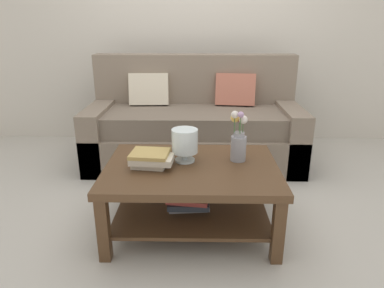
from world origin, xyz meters
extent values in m
plane|color=#B7B2A8|center=(0.00, 0.00, 0.00)|extent=(10.00, 10.00, 0.00)
cube|color=beige|center=(0.00, 1.65, 1.35)|extent=(6.40, 0.12, 2.70)
cube|color=#7A6B5B|center=(-0.03, 0.79, 0.18)|extent=(2.09, 0.90, 0.36)
cube|color=#6E6052|center=(-0.03, 0.76, 0.46)|extent=(1.85, 0.74, 0.20)
cube|color=#7A6B5B|center=(-0.03, 1.14, 0.71)|extent=(2.09, 0.20, 0.70)
cube|color=#7A6B5B|center=(-0.97, 0.79, 0.30)|extent=(0.20, 0.90, 0.60)
cube|color=#7A6B5B|center=(0.92, 0.79, 0.30)|extent=(0.20, 0.90, 0.60)
cube|color=beige|center=(-0.50, 1.00, 0.72)|extent=(0.41, 0.20, 0.34)
cube|color=#B26651|center=(0.39, 1.00, 0.72)|extent=(0.42, 0.23, 0.34)
cube|color=#4C331E|center=(-0.03, -0.42, 0.45)|extent=(1.15, 0.83, 0.05)
cube|color=#4C331E|center=(-0.55, -0.78, 0.21)|extent=(0.07, 0.07, 0.43)
cube|color=#4C331E|center=(0.49, -0.78, 0.21)|extent=(0.07, 0.07, 0.43)
cube|color=#4C331E|center=(-0.55, -0.06, 0.21)|extent=(0.07, 0.07, 0.43)
cube|color=#4C331E|center=(0.49, -0.06, 0.21)|extent=(0.07, 0.07, 0.43)
cube|color=#4C331E|center=(-0.03, -0.42, 0.14)|extent=(1.03, 0.71, 0.02)
cube|color=slate|center=(-0.05, -0.39, 0.17)|extent=(0.30, 0.23, 0.03)
cube|color=#2D333D|center=(-0.05, -0.43, 0.20)|extent=(0.28, 0.20, 0.04)
cube|color=#993833|center=(-0.05, -0.42, 0.24)|extent=(0.30, 0.23, 0.03)
cube|color=beige|center=(-0.31, -0.42, 0.49)|extent=(0.23, 0.19, 0.04)
cube|color=beige|center=(-0.29, -0.45, 0.53)|extent=(0.29, 0.20, 0.04)
cube|color=tan|center=(-0.31, -0.44, 0.57)|extent=(0.26, 0.23, 0.02)
cylinder|color=silver|center=(-0.08, -0.34, 0.48)|extent=(0.14, 0.14, 0.02)
cylinder|color=silver|center=(-0.08, -0.34, 0.52)|extent=(0.04, 0.04, 0.05)
cylinder|color=silver|center=(-0.08, -0.34, 0.62)|extent=(0.18, 0.18, 0.16)
sphere|color=tan|center=(-0.11, -0.34, 0.60)|extent=(0.06, 0.06, 0.06)
sphere|color=beige|center=(-0.05, -0.32, 0.59)|extent=(0.04, 0.04, 0.04)
cylinder|color=gray|center=(0.29, -0.32, 0.56)|extent=(0.11, 0.11, 0.17)
cylinder|color=gray|center=(0.29, -0.32, 0.66)|extent=(0.07, 0.07, 0.03)
cylinder|color=#426638|center=(0.31, -0.32, 0.71)|extent=(0.01, 0.01, 0.07)
sphere|color=silver|center=(0.31, -0.32, 0.77)|extent=(0.06, 0.06, 0.06)
cylinder|color=#426638|center=(0.29, -0.28, 0.71)|extent=(0.01, 0.01, 0.07)
sphere|color=#C66B7A|center=(0.29, -0.28, 0.76)|extent=(0.05, 0.05, 0.05)
cylinder|color=#426638|center=(0.26, -0.30, 0.72)|extent=(0.01, 0.01, 0.08)
sphere|color=gold|center=(0.26, -0.30, 0.77)|extent=(0.06, 0.06, 0.06)
cylinder|color=#426638|center=(0.25, -0.33, 0.73)|extent=(0.01, 0.01, 0.11)
sphere|color=silver|center=(0.25, -0.33, 0.81)|extent=(0.05, 0.05, 0.05)
cylinder|color=#426638|center=(0.29, -0.35, 0.74)|extent=(0.01, 0.01, 0.12)
sphere|color=#B28CB7|center=(0.29, -0.35, 0.81)|extent=(0.04, 0.04, 0.04)
camera|label=1|loc=(0.01, -2.55, 1.39)|focal=32.47mm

